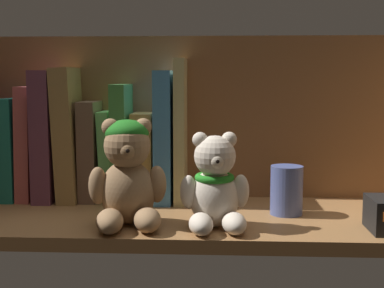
{
  "coord_description": "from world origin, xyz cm",
  "views": [
    {
      "loc": [
        3.47,
        -81.38,
        23.14
      ],
      "look_at": [
        -0.84,
        0.0,
        13.18
      ],
      "focal_mm": 49.85,
      "sensor_mm": 36.0,
      "label": 1
    }
  ],
  "objects_px": {
    "book_0": "(4,150)",
    "teddy_bear_smaller": "(215,187)",
    "book_10": "(182,130)",
    "book_9": "(165,136)",
    "book_2": "(33,142)",
    "book_1": "(17,148)",
    "book_5": "(93,150)",
    "teddy_bear_larger": "(128,175)",
    "book_8": "(145,156)",
    "book_6": "(109,155)",
    "book_7": "(125,142)",
    "pillar_candle": "(286,190)",
    "book_4": "(72,134)",
    "book_3": "(51,135)"
  },
  "relations": [
    {
      "from": "book_0",
      "to": "teddy_bear_smaller",
      "type": "height_order",
      "value": "book_0"
    },
    {
      "from": "book_10",
      "to": "book_9",
      "type": "bearing_deg",
      "value": 180.0
    },
    {
      "from": "book_9",
      "to": "book_2",
      "type": "bearing_deg",
      "value": -180.0
    },
    {
      "from": "book_1",
      "to": "book_5",
      "type": "bearing_deg",
      "value": -0.0
    },
    {
      "from": "teddy_bear_larger",
      "to": "book_9",
      "type": "bearing_deg",
      "value": 78.2
    },
    {
      "from": "book_5",
      "to": "book_9",
      "type": "distance_m",
      "value": 0.13
    },
    {
      "from": "book_5",
      "to": "book_8",
      "type": "height_order",
      "value": "book_5"
    },
    {
      "from": "book_6",
      "to": "teddy_bear_larger",
      "type": "relative_size",
      "value": 1.0
    },
    {
      "from": "book_7",
      "to": "pillar_candle",
      "type": "distance_m",
      "value": 0.3
    },
    {
      "from": "book_10",
      "to": "teddy_bear_larger",
      "type": "xyz_separation_m",
      "value": [
        -0.07,
        -0.18,
        -0.05
      ]
    },
    {
      "from": "book_4",
      "to": "teddy_bear_smaller",
      "type": "xyz_separation_m",
      "value": [
        0.26,
        -0.18,
        -0.06
      ]
    },
    {
      "from": "book_4",
      "to": "teddy_bear_smaller",
      "type": "bearing_deg",
      "value": -35.68
    },
    {
      "from": "book_0",
      "to": "book_10",
      "type": "distance_m",
      "value": 0.32
    },
    {
      "from": "book_4",
      "to": "pillar_candle",
      "type": "distance_m",
      "value": 0.39
    },
    {
      "from": "book_8",
      "to": "teddy_bear_larger",
      "type": "xyz_separation_m",
      "value": [
        0.0,
        -0.18,
        -0.0
      ]
    },
    {
      "from": "book_0",
      "to": "book_6",
      "type": "relative_size",
      "value": 1.1
    },
    {
      "from": "book_4",
      "to": "book_9",
      "type": "bearing_deg",
      "value": 0.0
    },
    {
      "from": "book_10",
      "to": "book_4",
      "type": "bearing_deg",
      "value": 180.0
    },
    {
      "from": "book_0",
      "to": "book_8",
      "type": "relative_size",
      "value": 1.12
    },
    {
      "from": "book_4",
      "to": "book_8",
      "type": "xyz_separation_m",
      "value": [
        0.13,
        -0.0,
        -0.04
      ]
    },
    {
      "from": "teddy_bear_larger",
      "to": "pillar_candle",
      "type": "bearing_deg",
      "value": 17.77
    },
    {
      "from": "book_0",
      "to": "book_9",
      "type": "xyz_separation_m",
      "value": [
        0.29,
        0.0,
        0.03
      ]
    },
    {
      "from": "book_2",
      "to": "pillar_candle",
      "type": "distance_m",
      "value": 0.45
    },
    {
      "from": "book_1",
      "to": "book_2",
      "type": "bearing_deg",
      "value": -0.0
    },
    {
      "from": "book_3",
      "to": "book_0",
      "type": "bearing_deg",
      "value": 180.0
    },
    {
      "from": "book_3",
      "to": "book_4",
      "type": "distance_m",
      "value": 0.04
    },
    {
      "from": "book_1",
      "to": "teddy_bear_smaller",
      "type": "bearing_deg",
      "value": -27.29
    },
    {
      "from": "pillar_candle",
      "to": "book_8",
      "type": "bearing_deg",
      "value": 157.1
    },
    {
      "from": "pillar_candle",
      "to": "book_4",
      "type": "bearing_deg",
      "value": 164.69
    },
    {
      "from": "book_9",
      "to": "book_0",
      "type": "bearing_deg",
      "value": -180.0
    },
    {
      "from": "book_7",
      "to": "teddy_bear_larger",
      "type": "xyz_separation_m",
      "value": [
        0.04,
        -0.18,
        -0.03
      ]
    },
    {
      "from": "book_0",
      "to": "book_6",
      "type": "xyz_separation_m",
      "value": [
        0.19,
        0.0,
        -0.01
      ]
    },
    {
      "from": "book_7",
      "to": "teddy_bear_larger",
      "type": "bearing_deg",
      "value": -78.51
    },
    {
      "from": "book_7",
      "to": "book_8",
      "type": "height_order",
      "value": "book_7"
    },
    {
      "from": "book_8",
      "to": "book_4",
      "type": "bearing_deg",
      "value": 180.0
    },
    {
      "from": "teddy_bear_larger",
      "to": "book_1",
      "type": "bearing_deg",
      "value": 142.44
    },
    {
      "from": "book_2",
      "to": "teddy_bear_smaller",
      "type": "xyz_separation_m",
      "value": [
        0.33,
        -0.18,
        -0.04
      ]
    },
    {
      "from": "book_2",
      "to": "book_6",
      "type": "height_order",
      "value": "book_2"
    },
    {
      "from": "book_7",
      "to": "book_8",
      "type": "distance_m",
      "value": 0.04
    },
    {
      "from": "book_5",
      "to": "book_1",
      "type": "bearing_deg",
      "value": 180.0
    },
    {
      "from": "book_0",
      "to": "teddy_bear_larger",
      "type": "xyz_separation_m",
      "value": [
        0.25,
        -0.18,
        -0.01
      ]
    },
    {
      "from": "book_2",
      "to": "book_4",
      "type": "xyz_separation_m",
      "value": [
        0.07,
        0.0,
        0.02
      ]
    },
    {
      "from": "book_9",
      "to": "pillar_candle",
      "type": "bearing_deg",
      "value": -26.61
    },
    {
      "from": "book_6",
      "to": "book_8",
      "type": "distance_m",
      "value": 0.06
    },
    {
      "from": "book_0",
      "to": "book_1",
      "type": "distance_m",
      "value": 0.03
    },
    {
      "from": "book_2",
      "to": "book_10",
      "type": "bearing_deg",
      "value": 0.0
    },
    {
      "from": "book_3",
      "to": "teddy_bear_larger",
      "type": "bearing_deg",
      "value": -46.49
    },
    {
      "from": "book_0",
      "to": "book_4",
      "type": "bearing_deg",
      "value": 0.0
    },
    {
      "from": "book_3",
      "to": "teddy_bear_smaller",
      "type": "height_order",
      "value": "book_3"
    },
    {
      "from": "book_2",
      "to": "teddy_bear_smaller",
      "type": "distance_m",
      "value": 0.38
    }
  ]
}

